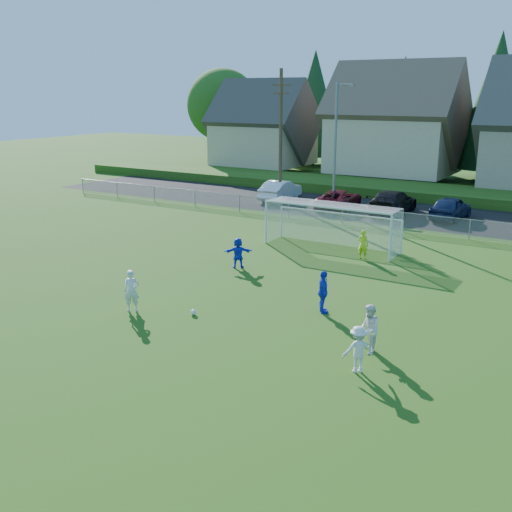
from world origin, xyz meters
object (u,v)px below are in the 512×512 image
at_px(player_white_b, 369,329).
at_px(goalkeeper, 363,244).
at_px(soccer_ball, 193,312).
at_px(car_b, 280,190).
at_px(player_white_c, 358,349).
at_px(player_white_a, 132,291).
at_px(car_d, 392,202).
at_px(player_blue_b, 238,253).
at_px(car_c, 339,199).
at_px(soccer_goal, 333,219).
at_px(player_blue_a, 323,292).
at_px(car_e, 451,208).

height_order(player_white_b, goalkeeper, player_white_b).
xyz_separation_m(soccer_ball, player_white_b, (7.01, 0.32, 0.71)).
bearing_deg(player_white_b, car_b, -177.60).
bearing_deg(car_b, player_white_c, 119.98).
xyz_separation_m(soccer_ball, player_white_a, (-2.32, -0.89, 0.72)).
xyz_separation_m(player_white_b, car_d, (-7.21, 22.97, 0.00)).
xyz_separation_m(soccer_ball, player_blue_b, (-2.06, 6.30, 0.64)).
relative_size(player_blue_b, goalkeeper, 0.99).
relative_size(soccer_ball, car_c, 0.04).
bearing_deg(player_white_a, player_white_c, -39.63).
relative_size(soccer_ball, goalkeeper, 0.14).
bearing_deg(soccer_goal, player_blue_b, -110.79).
distance_m(goalkeeper, car_d, 12.56).
height_order(car_b, soccer_goal, soccer_goal).
distance_m(player_blue_a, car_b, 25.09).
xyz_separation_m(player_white_a, car_b, (-7.26, 24.77, -0.04)).
xyz_separation_m(car_b, car_c, (5.46, -0.97, -0.08)).
relative_size(player_white_a, soccer_goal, 0.22).
bearing_deg(player_blue_a, player_white_b, -167.83).
xyz_separation_m(player_blue_b, car_e, (5.85, 17.21, 0.03)).
relative_size(player_white_c, car_e, 0.33).
distance_m(player_white_a, car_c, 23.86).
distance_m(soccer_ball, goalkeeper, 11.33).
relative_size(player_white_b, car_e, 0.36).
distance_m(player_blue_b, goalkeeper, 6.58).
bearing_deg(car_b, car_e, 174.54).
xyz_separation_m(car_b, car_e, (13.37, -0.37, -0.01)).
xyz_separation_m(player_white_a, car_c, (-1.81, 23.79, -0.12)).
bearing_deg(player_white_c, car_b, -97.34).
bearing_deg(goalkeeper, player_blue_b, 45.36).
bearing_deg(car_e, player_blue_a, 94.21).
bearing_deg(car_c, player_blue_b, 91.15).
relative_size(soccer_ball, car_d, 0.04).
xyz_separation_m(soccer_ball, car_c, (-4.12, 22.90, 0.60)).
height_order(soccer_ball, car_e, car_e).
distance_m(car_c, car_e, 7.93).
distance_m(player_blue_a, goalkeeper, 8.33).
bearing_deg(player_blue_a, player_blue_b, 24.75).
xyz_separation_m(player_white_b, goalkeeper, (-4.50, 10.71, -0.06)).
xyz_separation_m(goalkeeper, soccer_goal, (-2.29, 1.28, 0.87)).
relative_size(goalkeeper, car_e, 0.33).
distance_m(goalkeeper, car_e, 12.54).
bearing_deg(soccer_goal, car_d, 92.23).
relative_size(player_white_b, player_white_c, 1.10).
relative_size(car_c, car_d, 0.90).
bearing_deg(car_b, soccer_ball, 107.98).
xyz_separation_m(player_blue_a, goalkeeper, (-1.63, 8.17, -0.09)).
xyz_separation_m(player_white_c, soccer_goal, (-7.04, 13.53, 0.88)).
distance_m(car_d, car_e, 4.00).
distance_m(goalkeeper, car_b, 17.64).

